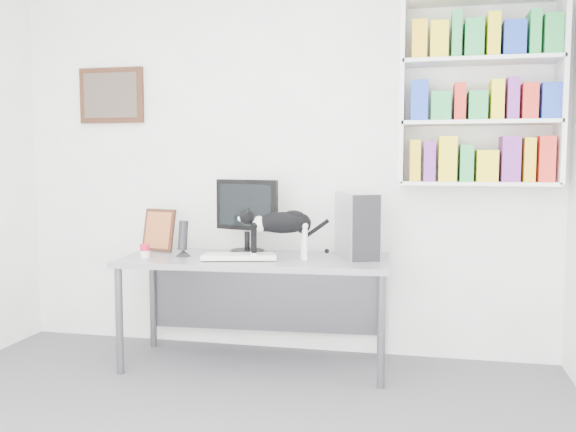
{
  "coord_description": "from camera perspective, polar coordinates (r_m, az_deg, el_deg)",
  "views": [
    {
      "loc": [
        1.02,
        -2.37,
        1.39
      ],
      "look_at": [
        0.18,
        1.53,
        1.04
      ],
      "focal_mm": 38.0,
      "sensor_mm": 36.0,
      "label": 1
    }
  ],
  "objects": [
    {
      "name": "pc_tower",
      "position": [
        4.12,
        6.45,
        -0.85
      ],
      "size": [
        0.35,
        0.48,
        0.44
      ],
      "primitive_type": "cube",
      "rotation": [
        0.0,
        0.0,
        0.38
      ],
      "color": "#B6B5BA",
      "rests_on": "desk"
    },
    {
      "name": "desk",
      "position": [
        4.21,
        -3.06,
        -8.93
      ],
      "size": [
        1.84,
        0.81,
        0.75
      ],
      "primitive_type": "cube",
      "rotation": [
        0.0,
        0.0,
        0.06
      ],
      "color": "gray",
      "rests_on": "room"
    },
    {
      "name": "monitor",
      "position": [
        4.31,
        -3.86,
        0.04
      ],
      "size": [
        0.55,
        0.38,
        0.53
      ],
      "primitive_type": "cube",
      "rotation": [
        0.0,
        0.0,
        -0.31
      ],
      "color": "black",
      "rests_on": "desk"
    },
    {
      "name": "cat",
      "position": [
        4.0,
        -0.65,
        -1.78
      ],
      "size": [
        0.56,
        0.31,
        0.33
      ],
      "primitive_type": null,
      "rotation": [
        0.0,
        0.0,
        0.32
      ],
      "color": "black",
      "rests_on": "desk"
    },
    {
      "name": "bookshelf",
      "position": [
        4.26,
        17.5,
        11.02
      ],
      "size": [
        1.03,
        0.28,
        1.24
      ],
      "primitive_type": "cube",
      "color": "silver",
      "rests_on": "room"
    },
    {
      "name": "soup_can",
      "position": [
        4.21,
        -13.24,
        -3.2
      ],
      "size": [
        0.07,
        0.07,
        0.09
      ],
      "primitive_type": "cylinder",
      "rotation": [
        0.0,
        0.0,
        -0.17
      ],
      "color": "red",
      "rests_on": "desk"
    },
    {
      "name": "keyboard",
      "position": [
        4.05,
        -4.59,
        -3.81
      ],
      "size": [
        0.52,
        0.3,
        0.04
      ],
      "primitive_type": "cube",
      "rotation": [
        0.0,
        0.0,
        0.25
      ],
      "color": "silver",
      "rests_on": "desk"
    },
    {
      "name": "room",
      "position": [
        2.58,
        -11.18,
        4.05
      ],
      "size": [
        4.01,
        4.01,
        2.7
      ],
      "color": "#505055",
      "rests_on": "ground"
    },
    {
      "name": "speaker",
      "position": [
        4.22,
        -9.79,
        -2.02
      ],
      "size": [
        0.12,
        0.12,
        0.26
      ],
      "primitive_type": "cylinder",
      "rotation": [
        0.0,
        0.0,
        -0.11
      ],
      "color": "black",
      "rests_on": "desk"
    },
    {
      "name": "wall_art",
      "position": [
        4.95,
        -16.19,
        10.78
      ],
      "size": [
        0.52,
        0.04,
        0.42
      ],
      "primitive_type": "cube",
      "color": "#462816",
      "rests_on": "room"
    },
    {
      "name": "leaning_print",
      "position": [
        4.5,
        -11.99,
        -1.22
      ],
      "size": [
        0.27,
        0.16,
        0.32
      ],
      "primitive_type": "cube",
      "rotation": [
        0.0,
        0.0,
        -0.23
      ],
      "color": "#462816",
      "rests_on": "desk"
    }
  ]
}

